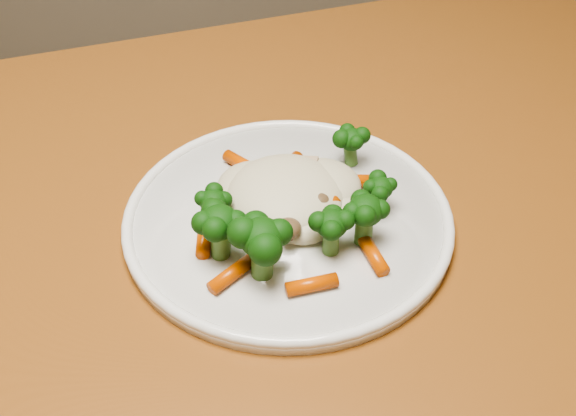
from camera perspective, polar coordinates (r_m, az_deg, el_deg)
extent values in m
cube|color=#925421|center=(0.66, 4.80, -3.30)|extent=(1.41, 1.10, 0.04)
cube|color=#925421|center=(1.38, 20.28, 1.07)|extent=(0.07, 0.07, 0.71)
cylinder|color=white|center=(0.64, 0.00, -0.97)|extent=(0.29, 0.29, 0.01)
ellipsoid|color=beige|center=(0.64, -0.15, 1.88)|extent=(0.13, 0.11, 0.05)
ellipsoid|color=black|center=(0.59, -5.36, -2.11)|extent=(0.05, 0.05, 0.05)
ellipsoid|color=black|center=(0.57, -2.07, -3.43)|extent=(0.06, 0.06, 0.05)
ellipsoid|color=black|center=(0.60, 3.43, -2.05)|extent=(0.04, 0.04, 0.04)
ellipsoid|color=black|center=(0.61, 6.07, -1.07)|extent=(0.05, 0.05, 0.04)
ellipsoid|color=black|center=(0.64, 7.25, 0.96)|extent=(0.04, 0.04, 0.03)
ellipsoid|color=black|center=(0.69, 5.00, 4.73)|extent=(0.04, 0.04, 0.04)
ellipsoid|color=black|center=(0.62, -5.86, -0.19)|extent=(0.04, 0.04, 0.03)
cylinder|color=#DF5405|center=(0.69, -3.43, 3.39)|extent=(0.04, 0.04, 0.01)
cylinder|color=#DF5405|center=(0.68, 0.19, 2.98)|extent=(0.03, 0.05, 0.01)
cylinder|color=#DF5405|center=(0.67, 4.73, 2.16)|extent=(0.05, 0.02, 0.01)
cylinder|color=#DF5405|center=(0.62, -6.66, -2.26)|extent=(0.02, 0.04, 0.01)
cylinder|color=#DF5405|center=(0.58, -4.22, -5.04)|extent=(0.05, 0.04, 0.01)
cylinder|color=#DF5405|center=(0.57, 1.89, -6.07)|extent=(0.04, 0.02, 0.01)
cylinder|color=#DF5405|center=(0.60, 6.78, -3.72)|extent=(0.02, 0.04, 0.01)
cylinder|color=#DF5405|center=(0.64, 2.80, 1.33)|extent=(0.03, 0.04, 0.01)
ellipsoid|color=brown|center=(0.64, 0.34, 1.49)|extent=(0.03, 0.03, 0.02)
ellipsoid|color=brown|center=(0.62, 2.35, 0.52)|extent=(0.02, 0.02, 0.02)
ellipsoid|color=brown|center=(0.63, -1.96, 0.69)|extent=(0.03, 0.03, 0.02)
ellipsoid|color=brown|center=(0.60, 0.05, -1.60)|extent=(0.02, 0.02, 0.02)
ellipsoid|color=brown|center=(0.64, 1.03, 1.75)|extent=(0.03, 0.03, 0.02)
cube|color=tan|center=(0.66, -0.88, 3.10)|extent=(0.03, 0.02, 0.01)
cube|color=tan|center=(0.67, 1.41, 3.33)|extent=(0.03, 0.02, 0.01)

